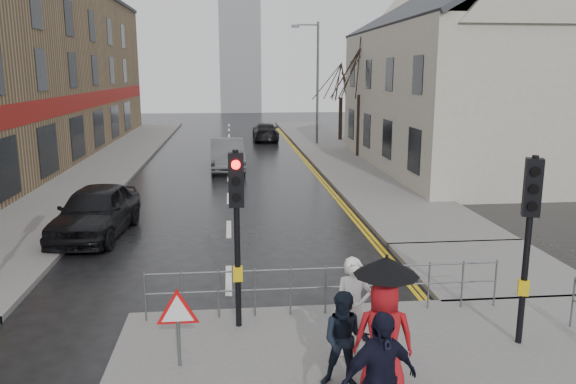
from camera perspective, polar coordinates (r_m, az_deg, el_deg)
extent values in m
plane|color=black|center=(10.99, -6.06, -14.48)|extent=(120.00, 120.00, 0.00)
cube|color=#605E5B|center=(33.84, -17.11, 3.34)|extent=(4.00, 44.00, 0.14)
cube|color=#605E5B|center=(35.74, 4.48, 4.28)|extent=(4.00, 40.00, 0.14)
cube|color=#605E5B|center=(15.13, 19.61, -7.28)|extent=(4.00, 4.20, 0.14)
cube|color=#947955|center=(34.06, -27.25, 10.94)|extent=(8.00, 42.00, 10.00)
cube|color=beige|center=(30.30, 17.44, 8.89)|extent=(9.00, 16.00, 7.00)
cube|color=gray|center=(71.97, -4.94, 15.31)|extent=(5.00, 5.00, 18.00)
cylinder|color=black|center=(10.49, -5.18, -4.94)|extent=(0.11, 0.11, 3.40)
cube|color=black|center=(10.22, -5.30, 1.24)|extent=(0.28, 0.22, 1.00)
cylinder|color=#FF0C07|center=(10.03, -5.33, 2.77)|extent=(0.16, 0.04, 0.16)
cylinder|color=black|center=(10.08, -5.29, 1.09)|extent=(0.16, 0.04, 0.16)
cylinder|color=black|center=(10.14, -5.26, -0.57)|extent=(0.16, 0.04, 0.16)
cube|color=gold|center=(10.70, -5.11, -8.27)|extent=(0.18, 0.14, 0.28)
cylinder|color=black|center=(10.64, 23.08, -5.64)|extent=(0.11, 0.11, 3.40)
cube|color=black|center=(10.37, 23.60, 0.43)|extent=(0.34, 0.30, 1.00)
cylinder|color=black|center=(10.18, 23.87, 1.93)|extent=(0.16, 0.09, 0.16)
cylinder|color=black|center=(10.24, 23.72, 0.28)|extent=(0.16, 0.09, 0.16)
cylinder|color=black|center=(10.30, 23.58, -1.36)|extent=(0.16, 0.09, 0.16)
cube|color=gold|center=(10.85, 22.79, -8.92)|extent=(0.22, 0.19, 0.28)
cylinder|color=#595B5E|center=(11.40, -14.32, -10.26)|extent=(0.04, 0.04, 1.00)
cylinder|color=#595B5E|center=(12.49, 20.31, -8.65)|extent=(0.04, 0.04, 1.00)
cylinder|color=#595B5E|center=(11.26, 3.88, -7.74)|extent=(7.10, 0.04, 0.04)
cylinder|color=#595B5E|center=(11.40, 3.85, -9.63)|extent=(7.10, 0.04, 0.04)
cylinder|color=#595B5E|center=(12.09, 26.94, -9.95)|extent=(0.04, 0.04, 1.00)
cylinder|color=#595B5E|center=(9.71, -11.02, -14.70)|extent=(0.06, 0.06, 0.85)
cylinder|color=red|center=(9.49, -11.15, -11.86)|extent=(0.80, 0.03, 0.80)
cylinder|color=white|center=(9.47, -11.16, -11.91)|extent=(0.60, 0.03, 0.60)
cylinder|color=#595B5E|center=(38.30, 3.02, 10.93)|extent=(0.16, 0.16, 8.00)
cylinder|color=#595B5E|center=(38.31, 2.00, 16.63)|extent=(1.40, 0.10, 0.10)
cube|color=#595B5E|center=(38.20, 0.76, 16.50)|extent=(0.50, 0.25, 0.18)
cylinder|color=black|center=(32.82, 7.20, 6.72)|extent=(0.26, 0.26, 3.50)
cylinder|color=black|center=(40.74, 5.35, 7.44)|extent=(0.26, 0.26, 3.00)
imported|color=white|center=(9.77, 6.62, -11.53)|extent=(0.67, 0.48, 1.73)
imported|color=black|center=(8.87, 5.85, -14.76)|extent=(0.86, 0.74, 1.53)
imported|color=#A81319|center=(8.71, 9.70, -14.33)|extent=(0.98, 0.73, 1.83)
cylinder|color=black|center=(8.67, 9.72, -13.74)|extent=(0.02, 0.02, 2.03)
cone|color=black|center=(8.28, 9.97, -7.40)|extent=(0.96, 0.96, 0.28)
imported|color=black|center=(7.59, 9.26, -18.43)|extent=(1.18, 0.76, 1.86)
imported|color=black|center=(17.96, -18.96, -1.85)|extent=(2.30, 4.75, 1.56)
imported|color=#4C4E52|center=(28.84, -6.17, 3.81)|extent=(1.81, 4.83, 1.58)
imported|color=black|center=(41.00, -2.32, 6.12)|extent=(1.90, 4.51, 1.30)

